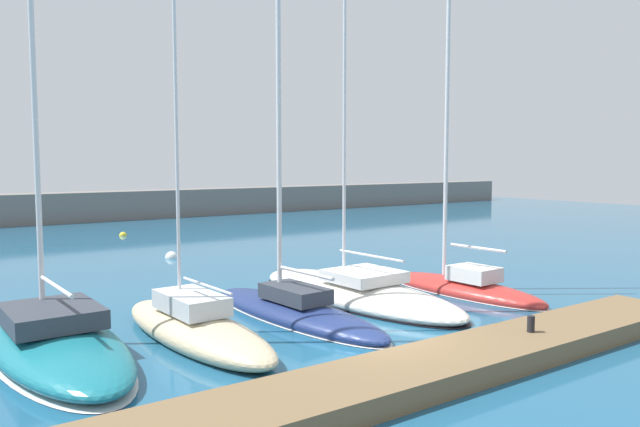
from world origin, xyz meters
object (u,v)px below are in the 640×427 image
sailboat_red_fifth (463,285)px  sailboat_navy_third (294,308)px  dock_bollard (531,324)px  mooring_buoy_yellow (123,236)px  sailboat_teal_nearest (51,337)px  mooring_buoy_white (171,258)px  sailboat_sand_second (195,326)px  sailboat_ivory_fourth (355,292)px

sailboat_red_fifth → sailboat_navy_third: bearing=82.5°
sailboat_navy_third → dock_bollard: (3.25, -6.65, 0.43)m
sailboat_red_fifth → mooring_buoy_yellow: size_ratio=25.67×
sailboat_teal_nearest → dock_bollard: bearing=-126.1°
mooring_buoy_yellow → mooring_buoy_white: size_ratio=0.78×
sailboat_teal_nearest → mooring_buoy_white: (8.71, 13.52, -0.43)m
sailboat_navy_third → mooring_buoy_white: (1.45, 14.18, -0.32)m
sailboat_sand_second → sailboat_navy_third: sailboat_sand_second is taller
sailboat_sand_second → dock_bollard: bearing=-134.2°
sailboat_red_fifth → mooring_buoy_white: sailboat_red_fifth is taller
mooring_buoy_yellow → dock_bollard: dock_bollard is taller
sailboat_sand_second → mooring_buoy_yellow: (6.05, 25.70, -0.41)m
dock_bollard → mooring_buoy_yellow: bearing=91.5°
dock_bollard → sailboat_ivory_fourth: bearing=89.2°
sailboat_navy_third → mooring_buoy_white: bearing=-9.6°
sailboat_navy_third → dock_bollard: 7.41m
sailboat_navy_third → sailboat_red_fifth: 7.36m
sailboat_teal_nearest → sailboat_navy_third: sailboat_teal_nearest is taller
sailboat_sand_second → dock_bollard: 9.28m
sailboat_teal_nearest → dock_bollard: (10.50, -7.30, 0.33)m
sailboat_sand_second → sailboat_red_fifth: size_ratio=1.10×
sailboat_red_fifth → dock_bollard: 7.27m
sailboat_ivory_fourth → mooring_buoy_white: (-1.91, 13.15, -0.25)m
sailboat_teal_nearest → mooring_buoy_yellow: bearing=-22.7°
mooring_buoy_white → sailboat_red_fifth: bearing=-68.4°
sailboat_teal_nearest → sailboat_sand_second: sailboat_teal_nearest is taller
sailboat_teal_nearest → sailboat_red_fifth: bearing=-96.4°
sailboat_red_fifth → sailboat_teal_nearest: bearing=82.4°
sailboat_red_fifth → mooring_buoy_white: (-5.88, 14.82, -0.31)m
mooring_buoy_white → sailboat_ivory_fourth: bearing=-81.7°
mooring_buoy_white → mooring_buoy_yellow: bearing=85.2°
sailboat_sand_second → sailboat_red_fifth: (11.00, -0.18, -0.10)m
sailboat_sand_second → mooring_buoy_yellow: size_ratio=28.30×
sailboat_navy_third → dock_bollard: bearing=-157.7°
sailboat_ivory_fourth → mooring_buoy_white: size_ratio=25.18×
sailboat_navy_third → sailboat_red_fifth: size_ratio=1.10×
sailboat_red_fifth → dock_bollard: bearing=143.3°
mooring_buoy_white → dock_bollard: (1.79, -20.83, 0.75)m
sailboat_teal_nearest → sailboat_ivory_fourth: 10.62m
sailboat_sand_second → sailboat_red_fifth: sailboat_sand_second is taller
sailboat_sand_second → dock_bollard: sailboat_sand_second is taller
sailboat_red_fifth → mooring_buoy_yellow: sailboat_red_fifth is taller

